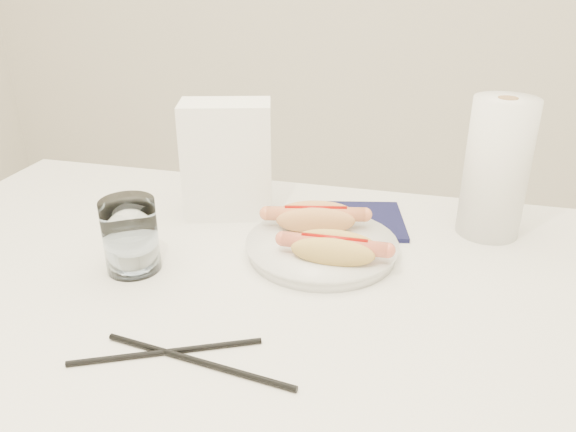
% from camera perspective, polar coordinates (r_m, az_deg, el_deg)
% --- Properties ---
extents(table, '(1.20, 0.80, 0.75)m').
position_cam_1_polar(table, '(0.87, -5.93, -9.83)').
color(table, white).
rests_on(table, ground).
extents(plate, '(0.25, 0.25, 0.02)m').
position_cam_1_polar(plate, '(0.90, 3.42, -3.31)').
color(plate, white).
rests_on(plate, table).
extents(hotdog_left, '(0.16, 0.09, 0.04)m').
position_cam_1_polar(hotdog_left, '(0.93, 2.81, -0.17)').
color(hotdog_left, '#E69D5C').
rests_on(hotdog_left, plate).
extents(hotdog_right, '(0.16, 0.06, 0.04)m').
position_cam_1_polar(hotdog_right, '(0.84, 4.69, -3.29)').
color(hotdog_right, '#DDB156').
rests_on(hotdog_right, plate).
extents(water_glass, '(0.08, 0.08, 0.11)m').
position_cam_1_polar(water_glass, '(0.86, -15.69, -1.93)').
color(water_glass, silver).
rests_on(water_glass, table).
extents(chopstick_near, '(0.21, 0.10, 0.01)m').
position_cam_1_polar(chopstick_near, '(0.71, -12.24, -13.32)').
color(chopstick_near, black).
rests_on(chopstick_near, table).
extents(chopstick_far, '(0.25, 0.04, 0.01)m').
position_cam_1_polar(chopstick_far, '(0.68, -9.12, -14.34)').
color(chopstick_far, black).
rests_on(chopstick_far, table).
extents(napkin_box, '(0.17, 0.13, 0.21)m').
position_cam_1_polar(napkin_box, '(1.01, -6.18, 5.68)').
color(napkin_box, white).
rests_on(napkin_box, table).
extents(navy_napkin, '(0.18, 0.18, 0.01)m').
position_cam_1_polar(navy_napkin, '(1.01, 7.28, -0.47)').
color(navy_napkin, '#111235').
rests_on(navy_napkin, table).
extents(paper_towel_roll, '(0.12, 0.12, 0.23)m').
position_cam_1_polar(paper_towel_roll, '(0.98, 20.39, 4.54)').
color(paper_towel_roll, white).
rests_on(paper_towel_roll, table).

